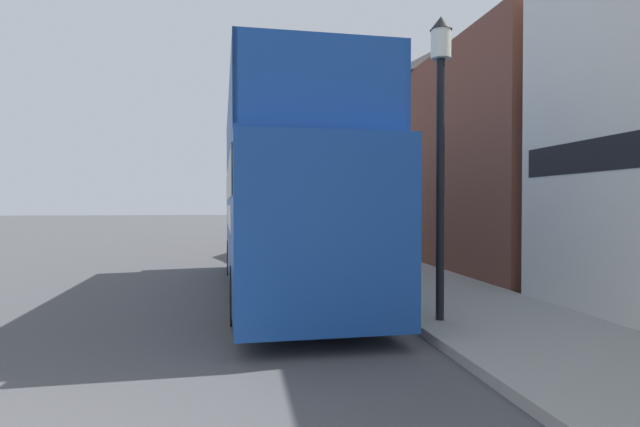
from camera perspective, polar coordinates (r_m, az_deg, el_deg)
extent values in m
plane|color=#4C4C4F|center=(24.28, -15.36, -3.69)|extent=(144.00, 144.00, 0.00)
cube|color=#999993|center=(21.58, 2.02, -4.05)|extent=(3.07, 108.00, 0.14)
cube|color=brown|center=(21.84, 14.41, 4.32)|extent=(6.00, 20.18, 6.49)
pyramid|color=#383333|center=(22.53, 14.46, 15.59)|extent=(6.00, 20.18, 2.33)
cube|color=#19479E|center=(11.22, -4.12, -0.89)|extent=(2.74, 9.93, 2.68)
cube|color=white|center=(10.72, -3.81, -0.26)|extent=(2.63, 5.50, 0.45)
cube|color=black|center=(11.22, -4.13, 3.41)|extent=(2.74, 9.14, 0.70)
cube|color=#19479E|center=(11.26, -4.13, 6.20)|extent=(2.71, 9.14, 0.10)
cube|color=#19479E|center=(11.26, -10.25, 9.65)|extent=(0.34, 9.07, 1.25)
cube|color=#19479E|center=(11.54, 1.82, 9.45)|extent=(0.34, 9.07, 1.25)
cube|color=#19479E|center=(6.97, 0.48, 15.05)|extent=(2.45, 0.14, 1.25)
cube|color=#19479E|center=(15.13, -5.91, 7.44)|extent=(2.49, 1.45, 1.25)
cylinder|color=black|center=(14.27, -10.03, -5.00)|extent=(0.31, 0.99, 0.98)
cylinder|color=black|center=(14.48, -1.24, -4.89)|extent=(0.31, 0.99, 0.98)
cylinder|color=black|center=(8.41, -9.29, -9.23)|extent=(0.31, 0.99, 0.98)
cylinder|color=black|center=(8.75, 5.46, -8.81)|extent=(0.31, 0.99, 0.98)
cube|color=black|center=(18.41, -4.42, -3.43)|extent=(1.76, 3.92, 0.76)
cube|color=black|center=(18.25, -4.39, -1.39)|extent=(1.55, 1.88, 0.56)
cylinder|color=black|center=(19.59, -7.10, -3.86)|extent=(0.20, 0.63, 0.63)
cylinder|color=black|center=(19.72, -2.38, -3.82)|extent=(0.20, 0.63, 0.63)
cylinder|color=black|center=(17.17, -6.76, -4.56)|extent=(0.20, 0.63, 0.63)
cylinder|color=black|center=(17.32, -1.39, -4.50)|extent=(0.20, 0.63, 0.63)
cylinder|color=black|center=(8.18, 13.59, 2.65)|extent=(0.13, 0.13, 4.16)
cylinder|color=silver|center=(8.57, 13.66, 18.26)|extent=(0.32, 0.32, 0.45)
cone|color=black|center=(8.67, 13.67, 20.37)|extent=(0.35, 0.35, 0.22)
cylinder|color=black|center=(15.12, 2.80, 1.37)|extent=(0.13, 0.13, 3.87)
cylinder|color=silver|center=(15.29, 2.81, 9.49)|extent=(0.32, 0.32, 0.45)
cone|color=black|center=(15.34, 2.81, 10.73)|extent=(0.35, 0.35, 0.22)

